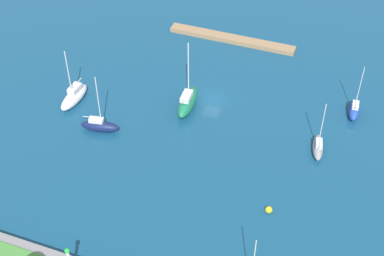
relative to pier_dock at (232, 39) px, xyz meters
name	(u,v)px	position (x,y,z in m)	size (l,w,h in m)	color
water	(212,99)	(-2.04, 16.49, -0.38)	(160.00, 160.00, 0.00)	navy
pier_dock	(232,39)	(0.00, 0.00, 0.00)	(22.20, 2.07, 0.77)	#997A56
sailboat_blue_west_end	(354,110)	(-22.69, 12.86, 0.64)	(1.87, 4.77, 8.42)	#2347B2
sailboat_white_inner_mooring	(74,96)	(17.22, 24.36, 0.68)	(2.36, 6.56, 9.39)	white
sailboat_gray_lone_south	(318,147)	(-19.20, 22.43, 0.52)	(2.31, 5.11, 8.18)	gray
sailboat_green_far_north	(188,101)	(0.69, 19.84, 0.91)	(2.66, 7.39, 11.21)	#19724C
sailboat_navy_along_channel	(100,126)	(10.62, 28.83, 0.54)	(5.77, 2.67, 9.43)	#141E4C
mooring_buoy_yellow	(269,210)	(-15.63, 35.10, 0.06)	(0.88, 0.88, 0.88)	yellow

